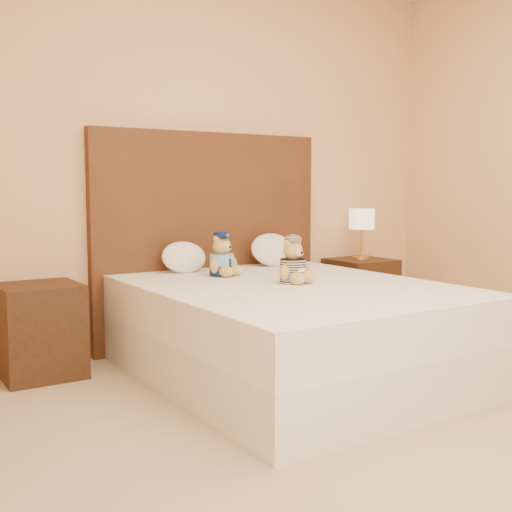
% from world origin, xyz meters
% --- Properties ---
extents(ground, '(4.00, 4.50, 0.00)m').
position_xyz_m(ground, '(0.00, 0.00, 0.00)').
color(ground, tan).
rests_on(ground, ground).
extents(room_walls, '(4.04, 4.52, 2.72)m').
position_xyz_m(room_walls, '(0.00, 0.46, 1.81)').
color(room_walls, '#DDAC79').
rests_on(room_walls, ground).
extents(bed, '(1.60, 2.00, 0.55)m').
position_xyz_m(bed, '(0.00, 1.20, 0.28)').
color(bed, white).
rests_on(bed, ground).
extents(headboard, '(1.75, 0.08, 1.50)m').
position_xyz_m(headboard, '(0.00, 2.21, 0.75)').
color(headboard, '#4E2917').
rests_on(headboard, ground).
extents(nightstand_left, '(0.45, 0.45, 0.55)m').
position_xyz_m(nightstand_left, '(-1.25, 2.00, 0.28)').
color(nightstand_left, '#382012').
rests_on(nightstand_left, ground).
extents(nightstand_right, '(0.45, 0.45, 0.55)m').
position_xyz_m(nightstand_right, '(1.25, 2.00, 0.28)').
color(nightstand_right, '#382012').
rests_on(nightstand_right, ground).
extents(lamp, '(0.20, 0.20, 0.40)m').
position_xyz_m(lamp, '(1.25, 2.00, 0.85)').
color(lamp, gold).
rests_on(lamp, nightstand_right).
extents(teddy_police, '(0.29, 0.29, 0.28)m').
position_xyz_m(teddy_police, '(-0.16, 1.75, 0.69)').
color(teddy_police, '#AF8244').
rests_on(teddy_police, bed).
extents(teddy_prisoner, '(0.27, 0.26, 0.27)m').
position_xyz_m(teddy_prisoner, '(0.04, 1.25, 0.68)').
color(teddy_prisoner, '#AF8244').
rests_on(teddy_prisoner, bed).
extents(pillow_left, '(0.32, 0.21, 0.22)m').
position_xyz_m(pillow_left, '(-0.29, 2.03, 0.66)').
color(pillow_left, white).
rests_on(pillow_left, bed).
extents(pillow_right, '(0.36, 0.23, 0.25)m').
position_xyz_m(pillow_right, '(0.42, 2.03, 0.68)').
color(pillow_right, white).
rests_on(pillow_right, bed).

